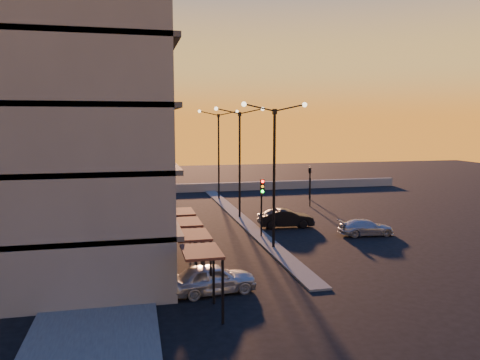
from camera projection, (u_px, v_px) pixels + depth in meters
name	position (u px, v px, depth m)	size (l,w,h in m)	color
ground	(273.00, 249.00, 30.66)	(120.00, 120.00, 0.00)	black
sidewalk_west	(111.00, 242.00, 32.20)	(5.00, 40.00, 0.12)	#4A4A48
median	(240.00, 217.00, 40.33)	(1.20, 36.00, 0.12)	#4A4A48
parapet	(226.00, 187.00, 56.19)	(44.00, 0.50, 1.00)	gray
building	(35.00, 56.00, 26.12)	(14.35, 17.08, 25.00)	slate
streetlamp_near	(274.00, 164.00, 29.97)	(4.32, 0.32, 9.51)	black
streetlamp_mid	(240.00, 153.00, 39.64)	(4.32, 0.32, 9.51)	black
streetlamp_far	(219.00, 147.00, 49.32)	(4.32, 0.32, 9.51)	black
traffic_light_main	(262.00, 198.00, 33.08)	(0.28, 0.44, 4.25)	black
signal_east_a	(310.00, 187.00, 45.73)	(0.13, 0.16, 3.60)	black
signal_east_b	(310.00, 171.00, 49.79)	(0.42, 1.99, 3.60)	black
car_hatchback	(213.00, 278.00, 22.64)	(1.70, 4.23, 1.44)	#B3B7BC
car_sedan	(286.00, 218.00, 36.82)	(1.51, 4.32, 1.42)	black
car_wagon	(366.00, 227.00, 34.20)	(1.64, 4.03, 1.17)	#AAABB1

